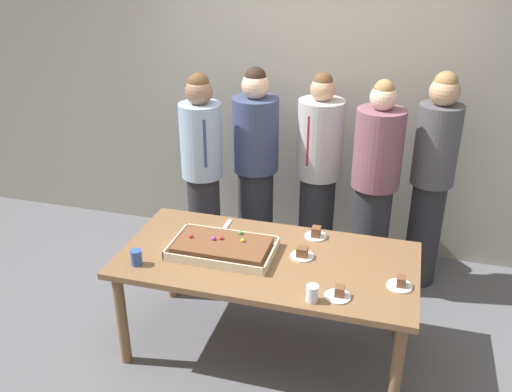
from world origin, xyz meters
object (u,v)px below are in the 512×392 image
(person_green_shirt_behind, at_px, (374,187))
(plated_slice_far_right, at_px, (400,284))
(plated_slice_far_left, at_px, (316,234))
(sheet_cake, at_px, (223,248))
(plated_slice_near_left, at_px, (339,294))
(person_striped_tie_right, at_px, (203,175))
(person_far_right_suit, at_px, (318,171))
(party_table, at_px, (267,268))
(person_serving_front, at_px, (256,167))
(drink_cup_middle, at_px, (136,257))
(plated_slice_near_right, at_px, (302,254))
(person_back_corner, at_px, (432,178))
(drink_cup_nearest, at_px, (312,293))
(cake_server_utensil, at_px, (226,226))

(person_green_shirt_behind, bearing_deg, plated_slice_far_right, 54.97)
(plated_slice_far_left, distance_m, person_green_shirt_behind, 0.71)
(plated_slice_far_left, bearing_deg, sheet_cake, -146.09)
(plated_slice_near_left, height_order, person_striped_tie_right, person_striped_tie_right)
(plated_slice_far_left, xyz_separation_m, person_green_shirt_behind, (0.33, 0.61, 0.12))
(sheet_cake, xyz_separation_m, plated_slice_near_left, (0.79, -0.28, -0.02))
(person_far_right_suit, bearing_deg, party_table, 12.99)
(sheet_cake, height_order, person_green_shirt_behind, person_green_shirt_behind)
(plated_slice_far_right, bearing_deg, person_serving_front, 135.47)
(drink_cup_middle, xyz_separation_m, person_green_shirt_behind, (1.34, 1.26, 0.09))
(plated_slice_near_right, bearing_deg, person_back_corner, 54.26)
(person_serving_front, xyz_separation_m, person_far_right_suit, (0.50, 0.10, -0.02))
(plated_slice_far_right, distance_m, person_back_corner, 1.26)
(drink_cup_nearest, height_order, cake_server_utensil, drink_cup_nearest)
(drink_cup_nearest, bearing_deg, party_table, 133.75)
(person_green_shirt_behind, bearing_deg, plated_slice_far_left, 13.52)
(plated_slice_far_left, xyz_separation_m, person_back_corner, (0.74, 0.80, 0.16))
(person_striped_tie_right, distance_m, person_back_corner, 1.75)
(person_serving_front, bearing_deg, plated_slice_near_right, 25.23)
(party_table, distance_m, person_striped_tie_right, 1.10)
(person_striped_tie_right, relative_size, person_back_corner, 0.98)
(person_striped_tie_right, bearing_deg, plated_slice_far_left, 37.25)
(person_serving_front, bearing_deg, party_table, 14.49)
(person_far_right_suit, bearing_deg, plated_slice_near_left, 32.81)
(person_back_corner, bearing_deg, person_serving_front, -40.45)
(party_table, relative_size, person_back_corner, 1.09)
(plated_slice_near_right, xyz_separation_m, plated_slice_far_left, (0.04, 0.28, 0.00))
(party_table, height_order, plated_slice_near_left, plated_slice_near_left)
(plated_slice_near_left, relative_size, plated_slice_far_left, 1.00)
(cake_server_utensil, xyz_separation_m, person_far_right_suit, (0.50, 0.88, 0.12))
(plated_slice_near_left, bearing_deg, person_green_shirt_behind, 86.28)
(person_serving_front, height_order, person_striped_tie_right, person_striped_tie_right)
(person_green_shirt_behind, height_order, person_striped_tie_right, person_striped_tie_right)
(drink_cup_nearest, xyz_separation_m, person_far_right_suit, (-0.25, 1.57, 0.07))
(party_table, xyz_separation_m, person_green_shirt_behind, (0.58, 0.96, 0.22))
(person_serving_front, bearing_deg, person_striped_tie_right, -52.21)
(plated_slice_near_left, xyz_separation_m, person_serving_front, (-0.89, 1.40, 0.12))
(plated_slice_far_left, distance_m, person_striped_tie_right, 1.08)
(person_far_right_suit, relative_size, person_back_corner, 0.96)
(plated_slice_near_left, xyz_separation_m, plated_slice_far_right, (0.33, 0.20, 0.00))
(plated_slice_near_left, relative_size, cake_server_utensil, 0.75)
(plated_slice_near_right, bearing_deg, drink_cup_nearest, -71.65)
(party_table, height_order, drink_cup_middle, drink_cup_middle)
(party_table, relative_size, person_green_shirt_behind, 1.12)
(plated_slice_near_right, bearing_deg, person_serving_front, 120.27)
(plated_slice_far_left, distance_m, drink_cup_nearest, 0.73)
(cake_server_utensil, bearing_deg, plated_slice_far_left, 2.68)
(plated_slice_far_left, bearing_deg, person_back_corner, 47.32)
(plated_slice_far_left, height_order, drink_cup_nearest, drink_cup_nearest)
(plated_slice_near_left, bearing_deg, plated_slice_near_right, 127.89)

